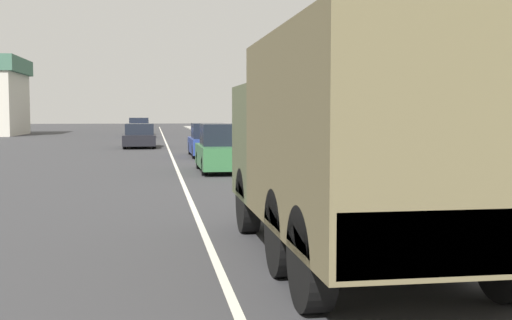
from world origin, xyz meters
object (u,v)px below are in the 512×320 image
object	(u,v)px
car_second_ahead	(209,141)
car_third_ahead	(140,137)
military_truck	(355,140)
car_nearest_ahead	(223,150)
car_fourth_ahead	(139,129)
car_farthest_ahead	(141,128)

from	to	relation	value
car_second_ahead	car_third_ahead	distance (m)	9.10
military_truck	car_nearest_ahead	world-z (taller)	military_truck
car_second_ahead	car_fourth_ahead	xyz separation A→B (m)	(-3.82, 24.21, 0.03)
car_nearest_ahead	car_fourth_ahead	distance (m)	32.53
car_farthest_ahead	car_third_ahead	bearing A→B (deg)	-89.04
car_nearest_ahead	military_truck	bearing A→B (deg)	-88.74
car_third_ahead	car_fourth_ahead	distance (m)	15.80
military_truck	car_third_ahead	size ratio (longest dim) A/B	1.52
car_second_ahead	car_third_ahead	world-z (taller)	car_second_ahead
military_truck	car_farthest_ahead	distance (m)	55.11
car_nearest_ahead	car_third_ahead	size ratio (longest dim) A/B	0.91
car_second_ahead	car_third_ahead	size ratio (longest dim) A/B	1.04
military_truck	car_third_ahead	distance (m)	31.00
car_nearest_ahead	car_second_ahead	xyz separation A→B (m)	(0.19, 8.12, -0.04)
car_second_ahead	car_nearest_ahead	bearing A→B (deg)	-91.31
car_farthest_ahead	car_nearest_ahead	bearing A→B (deg)	-84.86
military_truck	car_second_ahead	size ratio (longest dim) A/B	1.46
military_truck	car_second_ahead	xyz separation A→B (m)	(-0.13, 22.35, -1.01)
military_truck	car_farthest_ahead	xyz separation A→B (m)	(-3.98, 54.95, -1.08)
military_truck	car_second_ahead	bearing A→B (deg)	90.33
car_third_ahead	car_farthest_ahead	world-z (taller)	car_third_ahead
car_third_ahead	car_second_ahead	bearing A→B (deg)	-67.76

